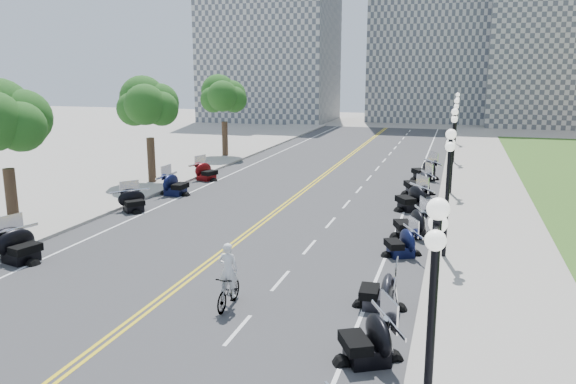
% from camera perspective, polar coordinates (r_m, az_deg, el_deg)
% --- Properties ---
extents(ground, '(160.00, 160.00, 0.00)m').
position_cam_1_polar(ground, '(21.05, -9.18, -7.98)').
color(ground, gray).
extents(road, '(16.00, 90.00, 0.01)m').
position_cam_1_polar(road, '(29.95, -0.80, -1.69)').
color(road, '#333335').
rests_on(road, ground).
extents(centerline_yellow_a, '(0.12, 90.00, 0.00)m').
position_cam_1_polar(centerline_yellow_a, '(29.98, -1.02, -1.66)').
color(centerline_yellow_a, yellow).
rests_on(centerline_yellow_a, road).
extents(centerline_yellow_b, '(0.12, 90.00, 0.00)m').
position_cam_1_polar(centerline_yellow_b, '(29.91, -0.58, -1.70)').
color(centerline_yellow_b, yellow).
rests_on(centerline_yellow_b, road).
extents(edge_line_north, '(0.12, 90.00, 0.00)m').
position_cam_1_polar(edge_line_north, '(28.71, 11.47, -2.54)').
color(edge_line_north, white).
rests_on(edge_line_north, road).
extents(edge_line_south, '(0.12, 90.00, 0.00)m').
position_cam_1_polar(edge_line_south, '(32.42, -11.65, -0.85)').
color(edge_line_south, white).
rests_on(edge_line_south, road).
extents(lane_dash_5, '(0.12, 2.00, 0.00)m').
position_cam_1_polar(lane_dash_5, '(16.47, -5.11, -13.78)').
color(lane_dash_5, white).
rests_on(lane_dash_5, road).
extents(lane_dash_6, '(0.12, 2.00, 0.00)m').
position_cam_1_polar(lane_dash_6, '(19.92, -0.77, -8.98)').
color(lane_dash_6, white).
rests_on(lane_dash_6, road).
extents(lane_dash_7, '(0.12, 2.00, 0.00)m').
position_cam_1_polar(lane_dash_7, '(23.54, 2.20, -5.60)').
color(lane_dash_7, white).
rests_on(lane_dash_7, road).
extents(lane_dash_8, '(0.12, 2.00, 0.00)m').
position_cam_1_polar(lane_dash_8, '(27.27, 4.34, -3.12)').
color(lane_dash_8, white).
rests_on(lane_dash_8, road).
extents(lane_dash_9, '(0.12, 2.00, 0.00)m').
position_cam_1_polar(lane_dash_9, '(31.07, 5.96, -1.23)').
color(lane_dash_9, white).
rests_on(lane_dash_9, road).
extents(lane_dash_10, '(0.12, 2.00, 0.00)m').
position_cam_1_polar(lane_dash_10, '(34.91, 7.22, 0.24)').
color(lane_dash_10, white).
rests_on(lane_dash_10, road).
extents(lane_dash_11, '(0.12, 2.00, 0.00)m').
position_cam_1_polar(lane_dash_11, '(38.78, 8.23, 1.42)').
color(lane_dash_11, white).
rests_on(lane_dash_11, road).
extents(lane_dash_12, '(0.12, 2.00, 0.00)m').
position_cam_1_polar(lane_dash_12, '(42.68, 9.05, 2.38)').
color(lane_dash_12, white).
rests_on(lane_dash_12, road).
extents(lane_dash_13, '(0.12, 2.00, 0.00)m').
position_cam_1_polar(lane_dash_13, '(46.59, 9.74, 3.18)').
color(lane_dash_13, white).
rests_on(lane_dash_13, road).
extents(lane_dash_14, '(0.12, 2.00, 0.00)m').
position_cam_1_polar(lane_dash_14, '(50.52, 10.33, 3.86)').
color(lane_dash_14, white).
rests_on(lane_dash_14, road).
extents(lane_dash_15, '(0.12, 2.00, 0.00)m').
position_cam_1_polar(lane_dash_15, '(54.46, 10.83, 4.43)').
color(lane_dash_15, white).
rests_on(lane_dash_15, road).
extents(lane_dash_16, '(0.12, 2.00, 0.00)m').
position_cam_1_polar(lane_dash_16, '(58.41, 11.26, 4.93)').
color(lane_dash_16, white).
rests_on(lane_dash_16, road).
extents(lane_dash_17, '(0.12, 2.00, 0.00)m').
position_cam_1_polar(lane_dash_17, '(62.36, 11.64, 5.37)').
color(lane_dash_17, white).
rests_on(lane_dash_17, road).
extents(lane_dash_18, '(0.12, 2.00, 0.00)m').
position_cam_1_polar(lane_dash_18, '(66.32, 11.97, 5.76)').
color(lane_dash_18, white).
rests_on(lane_dash_18, road).
extents(lane_dash_19, '(0.12, 2.00, 0.00)m').
position_cam_1_polar(lane_dash_19, '(70.28, 12.27, 6.10)').
color(lane_dash_19, white).
rests_on(lane_dash_19, road).
extents(sidewalk_north, '(5.00, 90.00, 0.15)m').
position_cam_1_polar(sidewalk_north, '(28.64, 19.67, -2.93)').
color(sidewalk_north, '#9E9991').
rests_on(sidewalk_north, ground).
extents(sidewalk_south, '(5.00, 90.00, 0.15)m').
position_cam_1_polar(sidewalk_south, '(34.52, -17.65, -0.28)').
color(sidewalk_south, '#9E9991').
rests_on(sidewalk_south, ground).
extents(distant_block_a, '(18.00, 14.00, 26.00)m').
position_cam_1_polar(distant_block_a, '(84.28, -1.79, 16.19)').
color(distant_block_a, gray).
rests_on(distant_block_a, ground).
extents(distant_block_b, '(16.00, 12.00, 30.00)m').
position_cam_1_polar(distant_block_b, '(86.17, 14.24, 17.08)').
color(distant_block_b, gray).
rests_on(distant_block_b, ground).
extents(distant_block_c, '(20.00, 14.00, 22.00)m').
position_cam_1_polar(distant_block_c, '(83.81, 26.71, 13.58)').
color(distant_block_c, gray).
rests_on(distant_block_c, ground).
extents(street_lamp_1, '(0.50, 1.20, 4.90)m').
position_cam_1_polar(street_lamp_1, '(10.74, 14.32, -13.68)').
color(street_lamp_1, black).
rests_on(street_lamp_1, sidewalk_north).
extents(street_lamp_2, '(0.50, 1.20, 4.90)m').
position_cam_1_polar(street_lamp_2, '(22.17, 15.88, -0.26)').
color(street_lamp_2, black).
rests_on(street_lamp_2, sidewalk_north).
extents(street_lamp_3, '(0.50, 1.20, 4.90)m').
position_cam_1_polar(street_lamp_3, '(34.00, 16.36, 3.95)').
color(street_lamp_3, black).
rests_on(street_lamp_3, sidewalk_north).
extents(street_lamp_4, '(0.50, 1.20, 4.90)m').
position_cam_1_polar(street_lamp_4, '(45.92, 16.59, 5.98)').
color(street_lamp_4, black).
rests_on(street_lamp_4, sidewalk_north).
extents(street_lamp_5, '(0.50, 1.20, 4.90)m').
position_cam_1_polar(street_lamp_5, '(57.87, 16.73, 7.17)').
color(street_lamp_5, black).
rests_on(street_lamp_5, sidewalk_north).
extents(tree_2, '(4.80, 4.80, 9.20)m').
position_cam_1_polar(tree_2, '(27.36, -26.89, 5.75)').
color(tree_2, '#235619').
rests_on(tree_2, sidewalk_south).
extents(tree_3, '(4.80, 4.80, 9.20)m').
position_cam_1_polar(tree_3, '(36.95, -13.96, 8.06)').
color(tree_3, '#235619').
rests_on(tree_3, sidewalk_south).
extents(tree_4, '(4.80, 4.80, 9.20)m').
position_cam_1_polar(tree_4, '(47.64, -6.52, 9.21)').
color(tree_4, '#235619').
rests_on(tree_4, sidewalk_south).
extents(motorcycle_n_4, '(2.65, 2.65, 1.37)m').
position_cam_1_polar(motorcycle_n_4, '(14.68, 8.05, -14.34)').
color(motorcycle_n_4, black).
rests_on(motorcycle_n_4, road).
extents(motorcycle_n_5, '(1.90, 1.90, 1.26)m').
position_cam_1_polar(motorcycle_n_5, '(17.79, 9.20, -9.66)').
color(motorcycle_n_5, black).
rests_on(motorcycle_n_5, road).
extents(motorcycle_n_6, '(2.36, 2.36, 1.24)m').
position_cam_1_polar(motorcycle_n_6, '(22.72, 11.41, -4.90)').
color(motorcycle_n_6, black).
rests_on(motorcycle_n_6, road).
extents(motorcycle_n_7, '(2.64, 2.64, 1.42)m').
position_cam_1_polar(motorcycle_n_7, '(25.28, 12.36, -2.97)').
color(motorcycle_n_7, black).
rests_on(motorcycle_n_7, road).
extents(motorcycle_n_8, '(2.95, 2.95, 1.49)m').
position_cam_1_polar(motorcycle_n_8, '(30.09, 12.43, -0.47)').
color(motorcycle_n_8, black).
rests_on(motorcycle_n_8, road).
extents(motorcycle_n_9, '(2.86, 2.86, 1.54)m').
position_cam_1_polar(motorcycle_n_9, '(34.00, 13.06, 1.00)').
color(motorcycle_n_9, black).
rests_on(motorcycle_n_9, road).
extents(motorcycle_n_10, '(2.96, 2.96, 1.52)m').
position_cam_1_polar(motorcycle_n_10, '(38.63, 13.69, 2.28)').
color(motorcycle_n_10, black).
rests_on(motorcycle_n_10, road).
extents(motorcycle_s_5, '(2.51, 2.51, 1.44)m').
position_cam_1_polar(motorcycle_s_5, '(23.90, -25.57, -4.78)').
color(motorcycle_s_5, black).
rests_on(motorcycle_s_5, road).
extents(motorcycle_s_7, '(2.53, 2.53, 1.26)m').
position_cam_1_polar(motorcycle_s_7, '(30.32, -15.47, -0.76)').
color(motorcycle_s_7, black).
rests_on(motorcycle_s_7, road).
extents(motorcycle_s_8, '(2.09, 2.09, 1.42)m').
position_cam_1_polar(motorcycle_s_8, '(33.69, -11.39, 0.87)').
color(motorcycle_s_8, black).
rests_on(motorcycle_s_8, road).
extents(motorcycle_s_9, '(2.40, 2.40, 1.33)m').
position_cam_1_polar(motorcycle_s_9, '(37.94, -8.30, 2.18)').
color(motorcycle_s_9, '#590A0C').
rests_on(motorcycle_s_9, road).
extents(bicycle, '(0.55, 1.84, 1.10)m').
position_cam_1_polar(bicycle, '(17.75, -6.05, -9.91)').
color(bicycle, '#A51414').
rests_on(bicycle, road).
extents(cyclist_rider, '(0.63, 0.42, 1.74)m').
position_cam_1_polar(cyclist_rider, '(17.27, -6.16, -5.55)').
color(cyclist_rider, silver).
rests_on(cyclist_rider, bicycle).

